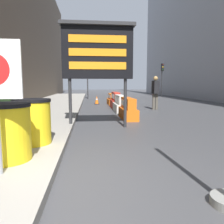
{
  "coord_description": "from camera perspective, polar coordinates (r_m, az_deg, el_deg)",
  "views": [
    {
      "loc": [
        0.52,
        -2.89,
        1.37
      ],
      "look_at": [
        1.19,
        3.57,
        0.56
      ],
      "focal_mm": 35.0,
      "sensor_mm": 36.0,
      "label": 1
    }
  ],
  "objects": [
    {
      "name": "pedestrian_worker",
      "position": [
        12.25,
        11.27,
        5.67
      ],
      "size": [
        0.31,
        0.49,
        1.84
      ],
      "rotation": [
        0.0,
        0.0,
        4.75
      ],
      "color": "#514C42",
      "rests_on": "ground_plane"
    },
    {
      "name": "traffic_cone_near",
      "position": [
        10.25,
        2.43,
        1.31
      ],
      "size": [
        0.38,
        0.38,
        0.68
      ],
      "color": "black",
      "rests_on": "ground_plane"
    },
    {
      "name": "jersey_barrier_white",
      "position": [
        11.05,
        2.17,
        1.96
      ],
      "size": [
        0.59,
        1.8,
        0.85
      ],
      "color": "silver",
      "rests_on": "ground_plane"
    },
    {
      "name": "traffic_cone_mid",
      "position": [
        15.51,
        -3.99,
        3.15
      ],
      "size": [
        0.34,
        0.34,
        0.61
      ],
      "color": "black",
      "rests_on": "ground_plane"
    },
    {
      "name": "barrel_drum_foreground",
      "position": [
        3.93,
        -25.81,
        -4.68
      ],
      "size": [
        0.77,
        0.77,
        0.94
      ],
      "color": "yellow",
      "rests_on": "sidewalk_left"
    },
    {
      "name": "jersey_barrier_red_striped",
      "position": [
        12.98,
        0.95,
        2.89
      ],
      "size": [
        0.54,
        1.72,
        0.93
      ],
      "color": "red",
      "rests_on": "ground_plane"
    },
    {
      "name": "traffic_light_near_curb",
      "position": [
        21.36,
        -6.43,
        10.32
      ],
      "size": [
        0.28,
        0.45,
        3.53
      ],
      "color": "#2D2D30",
      "rests_on": "ground_plane"
    },
    {
      "name": "jersey_barrier_orange_near",
      "position": [
        15.28,
        -0.09,
        3.25
      ],
      "size": [
        0.53,
        2.13,
        0.76
      ],
      "color": "orange",
      "rests_on": "ground_plane"
    },
    {
      "name": "traffic_light_far_side",
      "position": [
        25.94,
        12.96,
        9.98
      ],
      "size": [
        0.28,
        0.45,
        3.77
      ],
      "color": "#2D2D30",
      "rests_on": "ground_plane"
    },
    {
      "name": "message_board",
      "position": [
        6.98,
        -3.76,
        15.3
      ],
      "size": [
        2.3,
        0.36,
        3.24
      ],
      "color": "#28282B",
      "rests_on": "ground_plane"
    },
    {
      "name": "barrel_drum_middle",
      "position": [
        4.83,
        -20.09,
        -2.3
      ],
      "size": [
        0.77,
        0.77,
        0.94
      ],
      "color": "yellow",
      "rests_on": "sidewalk_left"
    },
    {
      "name": "jersey_barrier_orange_far",
      "position": [
        8.85,
        4.21,
        0.64
      ],
      "size": [
        0.55,
        1.68,
        0.85
      ],
      "color": "orange",
      "rests_on": "ground_plane"
    },
    {
      "name": "bare_tree",
      "position": [
        12.06,
        -24.87,
        6.28
      ],
      "size": [
        1.3,
        1.39,
        2.18
      ],
      "color": "#4C3D2D",
      "rests_on": "sidewalk_left"
    },
    {
      "name": "ground_plane",
      "position": [
        3.24,
        -15.33,
        -18.18
      ],
      "size": [
        120.0,
        120.0,
        0.0
      ],
      "primitive_type": "plane",
      "color": "#3F3F42"
    }
  ]
}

